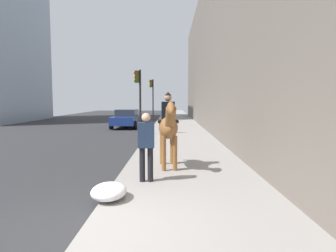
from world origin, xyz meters
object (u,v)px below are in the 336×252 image
object	(u,v)px
mounted_horse_near	(168,126)
traffic_light_near_curb	(139,92)
pedestrian_greeting	(146,142)
car_near_lane	(127,118)
traffic_light_far_curb	(152,94)

from	to	relation	value
mounted_horse_near	traffic_light_near_curb	distance (m)	9.06
traffic_light_near_curb	pedestrian_greeting	bearing A→B (deg)	-172.89
car_near_lane	traffic_light_near_curb	bearing A→B (deg)	17.34
traffic_light_near_curb	traffic_light_far_curb	xyz separation A→B (m)	(11.12, -0.08, 0.14)
car_near_lane	traffic_light_far_curb	bearing A→B (deg)	164.45
mounted_horse_near	pedestrian_greeting	bearing A→B (deg)	-24.31
pedestrian_greeting	traffic_light_near_curb	world-z (taller)	traffic_light_near_curb
pedestrian_greeting	car_near_lane	bearing A→B (deg)	7.95
mounted_horse_near	traffic_light_near_curb	world-z (taller)	traffic_light_near_curb
mounted_horse_near	traffic_light_far_curb	distance (m)	20.03
car_near_lane	traffic_light_far_curb	distance (m)	5.91
pedestrian_greeting	car_near_lane	xyz separation A→B (m)	(16.14, 2.88, -0.36)
pedestrian_greeting	traffic_light_far_curb	distance (m)	21.53
car_near_lane	traffic_light_far_curb	size ratio (longest dim) A/B	1.08
mounted_horse_near	pedestrian_greeting	world-z (taller)	mounted_horse_near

